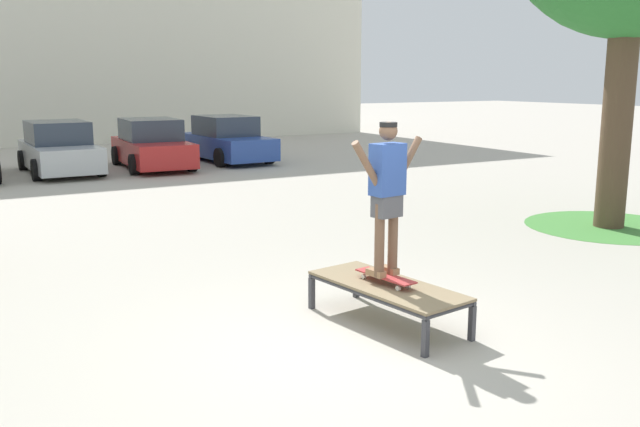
{
  "coord_description": "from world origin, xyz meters",
  "views": [
    {
      "loc": [
        -3.59,
        -5.55,
        2.69
      ],
      "look_at": [
        0.66,
        1.9,
        1.0
      ],
      "focal_mm": 38.36,
      "sensor_mm": 36.0,
      "label": 1
    }
  ],
  "objects_px": {
    "skateboard": "(385,277)",
    "car_red": "(152,145)",
    "skater": "(387,188)",
    "car_blue": "(227,140)",
    "skate_box": "(387,288)",
    "car_silver": "(59,149)"
  },
  "relations": [
    {
      "from": "skater",
      "to": "car_blue",
      "type": "relative_size",
      "value": 0.4
    },
    {
      "from": "skate_box",
      "to": "car_silver",
      "type": "height_order",
      "value": "car_silver"
    },
    {
      "from": "skate_box",
      "to": "car_blue",
      "type": "xyz_separation_m",
      "value": [
        4.33,
        15.33,
        0.28
      ]
    },
    {
      "from": "car_silver",
      "to": "skateboard",
      "type": "bearing_deg",
      "value": -86.14
    },
    {
      "from": "skate_box",
      "to": "car_red",
      "type": "bearing_deg",
      "value": 83.61
    },
    {
      "from": "skateboard",
      "to": "car_red",
      "type": "xyz_separation_m",
      "value": [
        1.67,
        14.8,
        0.15
      ]
    },
    {
      "from": "skater",
      "to": "car_red",
      "type": "bearing_deg",
      "value": 83.58
    },
    {
      "from": "skate_box",
      "to": "skateboard",
      "type": "distance_m",
      "value": 0.13
    },
    {
      "from": "skater",
      "to": "skateboard",
      "type": "bearing_deg",
      "value": -82.12
    },
    {
      "from": "car_red",
      "to": "car_blue",
      "type": "bearing_deg",
      "value": 10.55
    },
    {
      "from": "car_silver",
      "to": "car_blue",
      "type": "relative_size",
      "value": 0.99
    },
    {
      "from": "skateboard",
      "to": "car_silver",
      "type": "height_order",
      "value": "car_silver"
    },
    {
      "from": "car_silver",
      "to": "skate_box",
      "type": "bearing_deg",
      "value": -86.13
    },
    {
      "from": "skater",
      "to": "car_red",
      "type": "height_order",
      "value": "skater"
    },
    {
      "from": "skateboard",
      "to": "skater",
      "type": "bearing_deg",
      "value": 97.88
    },
    {
      "from": "car_red",
      "to": "skateboard",
      "type": "bearing_deg",
      "value": -96.42
    },
    {
      "from": "skate_box",
      "to": "car_blue",
      "type": "bearing_deg",
      "value": 74.22
    },
    {
      "from": "skateboard",
      "to": "skater",
      "type": "height_order",
      "value": "skater"
    },
    {
      "from": "skateboard",
      "to": "car_red",
      "type": "distance_m",
      "value": 14.9
    },
    {
      "from": "skateboard",
      "to": "car_blue",
      "type": "distance_m",
      "value": 15.9
    },
    {
      "from": "skater",
      "to": "car_blue",
      "type": "height_order",
      "value": "skater"
    },
    {
      "from": "skate_box",
      "to": "car_red",
      "type": "relative_size",
      "value": 0.47
    }
  ]
}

